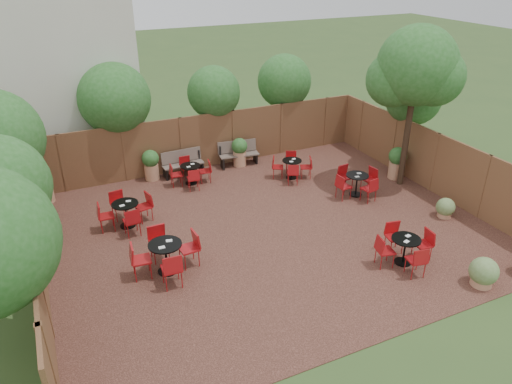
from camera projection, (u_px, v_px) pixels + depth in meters
name	position (u px, v px, depth m)	size (l,w,h in m)	color
ground	(269.00, 229.00, 13.84)	(80.00, 80.00, 0.00)	#354F23
courtyard_paving	(269.00, 229.00, 13.83)	(12.00, 10.00, 0.02)	#321A14
fence_back	(208.00, 141.00, 17.44)	(12.00, 0.08, 2.00)	#4F301D
fence_left	(37.00, 248.00, 11.13)	(0.08, 10.00, 2.00)	#4F301D
fence_right	(434.00, 162.00, 15.64)	(0.08, 10.00, 2.00)	#4F301D
neighbour_building	(54.00, 52.00, 16.83)	(5.00, 4.00, 8.00)	beige
overhang_foliage	(130.00, 131.00, 13.24)	(15.61, 10.74, 2.66)	#22571C
courtyard_tree	(416.00, 71.00, 14.75)	(2.67, 2.57, 5.25)	black
park_bench_left	(182.00, 163.00, 16.94)	(1.47, 0.53, 0.89)	brown
park_bench_right	(238.00, 153.00, 17.75)	(1.50, 0.65, 0.90)	brown
bistro_tables	(250.00, 208.00, 14.03)	(8.71, 8.21, 0.93)	black
planters	(231.00, 164.00, 16.56)	(11.77, 4.08, 1.13)	tan
low_shrubs	(484.00, 251.00, 12.21)	(2.25, 3.59, 0.73)	tan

